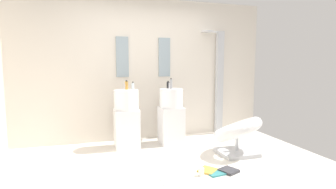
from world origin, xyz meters
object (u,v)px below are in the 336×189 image
Objects in this scene: coffee_mug at (201,172)px; soap_bottle_clear at (133,86)px; shower_column at (219,81)px; soap_bottle_black at (168,85)px; soap_bottle_grey at (171,84)px; magazine_teal at (218,173)px; soap_bottle_amber at (126,85)px; lounge_chair at (237,133)px; pedestal_sink_right at (171,116)px; pedestal_sink_left at (127,119)px; magazine_charcoal at (229,171)px; magazine_ochre at (208,170)px.

coffee_mug is 0.73× the size of soap_bottle_clear.
soap_bottle_black is at bearing -168.64° from shower_column.
magazine_teal is at bearing -81.99° from soap_bottle_grey.
soap_bottle_amber is (-0.73, 0.21, -0.02)m from soap_bottle_grey.
magazine_teal is 2.71× the size of coffee_mug.
soap_bottle_amber is (-0.93, 1.60, 1.03)m from magazine_teal.
soap_bottle_black is (-0.81, 1.02, 0.69)m from lounge_chair.
soap_bottle_clear is 0.87× the size of soap_bottle_amber.
shower_column reaches higher than soap_bottle_grey.
soap_bottle_black reaches higher than pedestal_sink_right.
coffee_mug is (0.72, -1.47, -0.43)m from pedestal_sink_left.
soap_bottle_amber is at bearing 100.92° from magazine_charcoal.
soap_bottle_grey reaches higher than pedestal_sink_left.
coffee_mug is at bearing 178.84° from magazine_ochre.
soap_bottle_clear reaches higher than magazine_teal.
soap_bottle_clear reaches higher than pedestal_sink_left.
soap_bottle_black is at bearing 55.30° from magazine_ochre.
magazine_charcoal is at bearing -129.10° from lounge_chair.
lounge_chair reaches higher than magazine_ochre.
magazine_charcoal is 0.95× the size of magazine_ochre.
pedestal_sink_right is 0.95m from soap_bottle_amber.
magazine_teal is 1.39× the size of soap_bottle_grey.
magazine_ochre is 1.44× the size of soap_bottle_amber.
lounge_chair is at bearing -51.58° from soap_bottle_black.
pedestal_sink_right is 0.53× the size of shower_column.
coffee_mug is 0.76× the size of soap_bottle_black.
lounge_chair is 0.93m from magazine_ochre.
lounge_chair is at bearing 35.14° from magazine_teal.
soap_bottle_clear is 0.14m from soap_bottle_amber.
coffee_mug is 1.70m from soap_bottle_grey.
magazine_ochre is 1.16× the size of soap_bottle_grey.
shower_column is at bearing 75.46° from lounge_chair.
pedestal_sink_left is 1.90m from magazine_charcoal.
magazine_teal is (-0.96, -1.85, -1.06)m from shower_column.
soap_bottle_clear is (-0.74, 1.37, 1.02)m from magazine_ochre.
shower_column is 2.26m from magazine_charcoal.
shower_column is 1.90m from soap_bottle_amber.
soap_bottle_clear is (-0.83, 1.49, 1.02)m from magazine_teal.
soap_bottle_amber is (-0.83, 1.48, 1.03)m from magazine_ochre.
pedestal_sink_right is at bearing 87.33° from coffee_mug.
soap_bottle_black is (0.66, 0.13, -0.00)m from soap_bottle_clear.
pedestal_sink_right is 7.89× the size of soap_bottle_clear.
soap_bottle_amber is at bearing 111.74° from magazine_teal.
magazine_charcoal is (-0.80, -1.83, -1.05)m from shower_column.
pedestal_sink_left is 0.56m from soap_bottle_clear.
shower_column reaches higher than pedestal_sink_right.
soap_bottle_clear reaches higher than soap_bottle_black.
soap_bottle_clear is (0.11, 0.01, 0.55)m from pedestal_sink_left.
lounge_chair is 1.98m from soap_bottle_amber.
soap_bottle_grey is (0.75, -0.10, 0.57)m from pedestal_sink_left.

